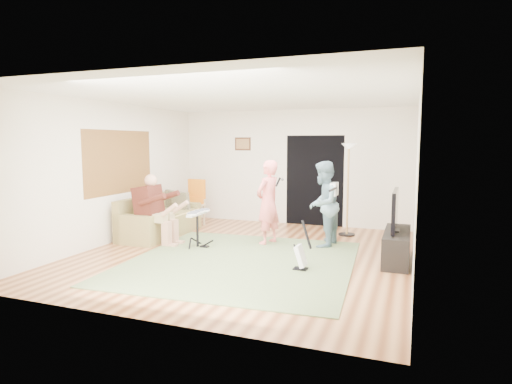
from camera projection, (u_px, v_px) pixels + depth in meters
floor at (245, 254)px, 7.48m from camera, size 6.00×6.00×0.00m
walls at (245, 177)px, 7.32m from camera, size 5.50×6.00×2.70m
ceiling at (245, 97)px, 7.16m from camera, size 6.00×6.00×0.00m
window_blinds at (120, 162)px, 8.43m from camera, size 0.00×2.05×2.05m
doorway at (315, 181)px, 9.95m from camera, size 2.10×0.00×2.10m
picture_frame at (243, 144)px, 10.47m from camera, size 0.42×0.03×0.32m
area_rug at (241, 261)px, 6.96m from camera, size 3.76×3.91×0.02m
sofa at (157, 222)px, 8.96m from camera, size 0.84×2.03×0.82m
drummer at (157, 217)px, 8.18m from camera, size 0.87×0.49×1.33m
drum_kit at (197, 231)px, 7.90m from camera, size 0.38×0.68×0.70m
singer at (268, 202)px, 8.12m from camera, size 0.56×0.68×1.61m
microphone at (278, 182)px, 8.01m from camera, size 0.06×0.06×0.24m
guitarist at (323, 204)px, 7.93m from camera, size 0.69×0.84×1.60m
guitar_held at (334, 189)px, 7.83m from camera, size 0.13×0.60×0.26m
guitar_spare at (301, 256)px, 6.49m from camera, size 0.28×0.25×0.78m
torchiere_lamp at (348, 173)px, 8.83m from camera, size 0.34×0.34×1.91m
dining_chair at (193, 209)px, 9.97m from camera, size 0.49×0.52×1.08m
tv_cabinet at (397, 246)px, 6.98m from camera, size 0.40×1.40×0.50m
television at (395, 210)px, 6.93m from camera, size 0.06×1.06×0.65m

